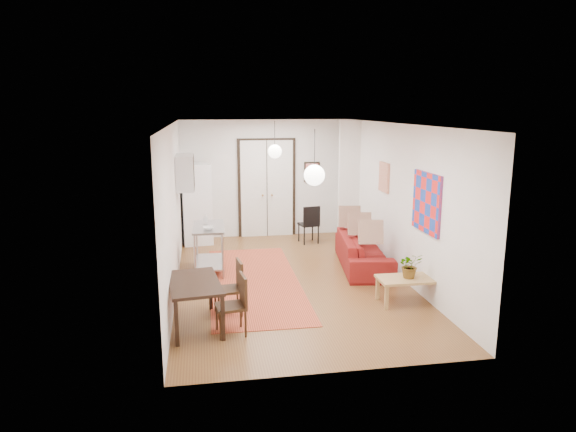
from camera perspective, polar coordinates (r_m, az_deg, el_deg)
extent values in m
plane|color=brown|center=(9.78, 0.26, -7.09)|extent=(7.00, 7.00, 0.00)
cube|color=white|center=(9.24, 0.28, 10.16)|extent=(4.20, 7.00, 0.02)
cube|color=silver|center=(12.82, -2.40, 4.18)|extent=(4.20, 0.02, 2.90)
cube|color=silver|center=(6.08, 5.92, -4.81)|extent=(4.20, 0.02, 2.90)
cube|color=silver|center=(9.28, -12.61, 0.86)|extent=(0.02, 7.00, 2.90)
cube|color=silver|center=(9.97, 12.26, 1.64)|extent=(0.02, 7.00, 2.90)
cube|color=white|center=(12.81, -2.37, 3.04)|extent=(1.44, 0.06, 2.50)
cube|color=silver|center=(12.27, 6.78, 3.75)|extent=(0.50, 0.10, 2.90)
cube|color=silver|center=(10.69, -11.36, 4.80)|extent=(0.35, 1.00, 0.70)
cube|color=red|center=(8.79, 15.15, 1.44)|extent=(0.05, 1.00, 1.00)
cube|color=beige|center=(10.64, 10.63, 4.26)|extent=(0.05, 0.50, 0.60)
cube|color=red|center=(12.96, 2.68, 4.93)|extent=(0.40, 0.03, 0.50)
cube|color=#9A6240|center=(11.18, -12.07, 5.34)|extent=(0.03, 0.44, 0.54)
sphere|color=white|center=(11.25, -1.47, 7.18)|extent=(0.30, 0.30, 0.30)
cylinder|color=black|center=(11.22, -1.48, 9.22)|extent=(0.01, 0.01, 0.50)
sphere|color=white|center=(7.33, 2.94, 4.55)|extent=(0.30, 0.30, 0.30)
cylinder|color=black|center=(7.29, 2.98, 7.67)|extent=(0.01, 0.01, 0.50)
cube|color=#B3492C|center=(9.70, -3.77, -7.24)|extent=(1.69, 4.39, 0.01)
imported|color=maroon|center=(10.53, 8.37, -3.93)|extent=(2.35, 1.19, 0.66)
cube|color=tan|center=(8.77, 13.15, -6.83)|extent=(0.98, 0.55, 0.04)
cube|color=tan|center=(8.50, 10.90, -8.91)|extent=(0.05, 0.05, 0.39)
cube|color=tan|center=(8.83, 16.27, -8.37)|extent=(0.05, 0.05, 0.39)
cube|color=tan|center=(8.88, 9.92, -7.94)|extent=(0.05, 0.05, 0.39)
cube|color=tan|center=(9.20, 15.09, -7.47)|extent=(0.05, 0.05, 0.39)
imported|color=#315F2B|center=(8.71, 13.41, -5.36)|extent=(0.38, 0.33, 0.42)
cube|color=#A5A7AA|center=(10.16, -8.83, -1.21)|extent=(0.63, 1.21, 0.04)
cube|color=#A5A7AA|center=(10.35, -8.70, -5.08)|extent=(0.59, 1.17, 0.03)
cylinder|color=#A5A7AA|center=(9.74, -10.22, -4.58)|extent=(0.04, 0.04, 0.90)
cylinder|color=#A5A7AA|center=(9.74, -7.16, -4.47)|extent=(0.04, 0.04, 0.90)
cylinder|color=#A5A7AA|center=(10.82, -10.18, -2.90)|extent=(0.04, 0.04, 0.90)
cylinder|color=#A5A7AA|center=(10.82, -7.43, -2.80)|extent=(0.04, 0.04, 0.90)
imported|color=silver|center=(9.86, -8.81, -1.34)|extent=(0.22, 0.22, 0.05)
imported|color=teal|center=(10.38, -9.15, -0.29)|extent=(0.09, 0.09, 0.19)
cube|color=white|center=(12.32, -10.17, 1.32)|extent=(0.76, 0.76, 1.90)
cube|color=black|center=(7.70, -10.40, -7.33)|extent=(0.87, 1.34, 0.05)
cube|color=black|center=(7.29, -12.88, -11.54)|extent=(0.06, 0.06, 0.65)
cube|color=black|center=(7.28, -7.81, -11.38)|extent=(0.06, 0.06, 0.65)
cube|color=black|center=(8.38, -12.45, -8.34)|extent=(0.06, 0.06, 0.65)
cube|color=black|center=(8.37, -8.08, -8.21)|extent=(0.06, 0.06, 0.65)
cube|color=#362011|center=(8.12, -6.68, -8.13)|extent=(0.46, 0.45, 0.04)
cube|color=#362011|center=(8.22, -6.79, -6.13)|extent=(0.09, 0.40, 0.43)
cylinder|color=#362011|center=(8.02, -7.79, -10.00)|extent=(0.03, 0.03, 0.42)
cylinder|color=#362011|center=(8.04, -5.35, -9.90)|extent=(0.03, 0.03, 0.42)
cylinder|color=#362011|center=(8.35, -7.88, -9.10)|extent=(0.03, 0.03, 0.42)
cylinder|color=#362011|center=(8.37, -5.54, -9.00)|extent=(0.03, 0.03, 0.42)
cube|color=#362011|center=(7.47, -6.39, -9.97)|extent=(0.46, 0.45, 0.04)
cube|color=#362011|center=(7.56, -6.52, -7.77)|extent=(0.09, 0.40, 0.43)
cylinder|color=#362011|center=(7.38, -7.61, -12.03)|extent=(0.03, 0.03, 0.42)
cylinder|color=#362011|center=(7.39, -4.94, -11.91)|extent=(0.03, 0.03, 0.42)
cylinder|color=#362011|center=(7.70, -7.71, -10.96)|extent=(0.03, 0.03, 0.42)
cylinder|color=#362011|center=(7.72, -5.16, -10.85)|extent=(0.03, 0.03, 0.42)
cube|color=black|center=(12.27, 2.30, -0.94)|extent=(0.49, 0.49, 0.04)
cube|color=black|center=(12.40, 2.13, 0.36)|extent=(0.42, 0.12, 0.45)
cylinder|color=black|center=(12.12, 1.63, -2.19)|extent=(0.03, 0.03, 0.45)
cylinder|color=black|center=(12.19, 3.28, -2.12)|extent=(0.03, 0.03, 0.45)
cylinder|color=black|center=(12.46, 1.31, -1.79)|extent=(0.03, 0.03, 0.45)
cylinder|color=black|center=(12.53, 2.92, -1.72)|extent=(0.03, 0.03, 0.45)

